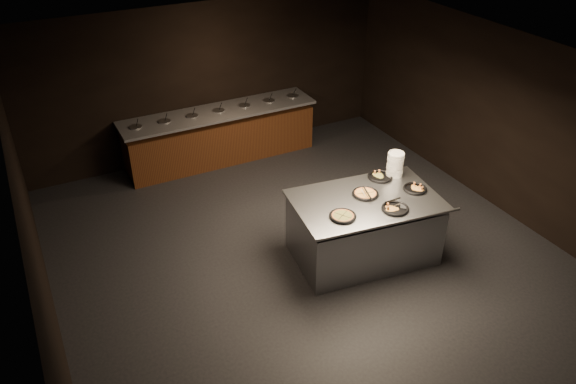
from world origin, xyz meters
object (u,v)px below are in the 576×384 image
plate_stack (395,164)px  pan_veggie_whole (343,216)px  pan_cheese_whole (365,194)px  serving_counter (364,229)px

plate_stack → pan_veggie_whole: plate_stack is taller
plate_stack → pan_cheese_whole: bearing=-159.2°
plate_stack → pan_veggie_whole: bearing=-155.1°
serving_counter → pan_veggie_whole: size_ratio=6.04×
pan_veggie_whole → pan_cheese_whole: size_ratio=0.97×
serving_counter → plate_stack: plate_stack is taller
pan_veggie_whole → serving_counter: bearing=23.2°
pan_veggie_whole → pan_cheese_whole: (0.59, 0.33, 0.00)m
serving_counter → pan_cheese_whole: pan_cheese_whole is taller
plate_stack → pan_cheese_whole: size_ratio=1.00×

